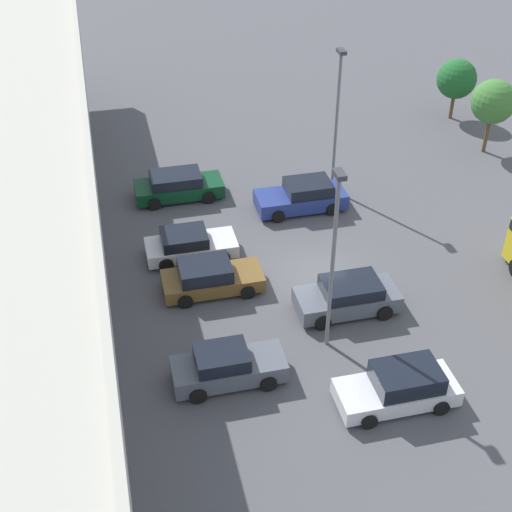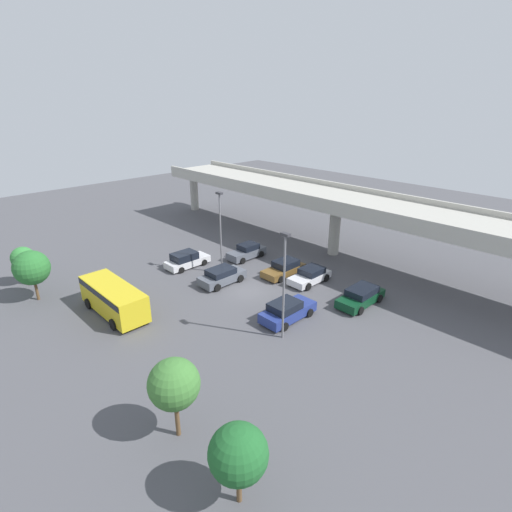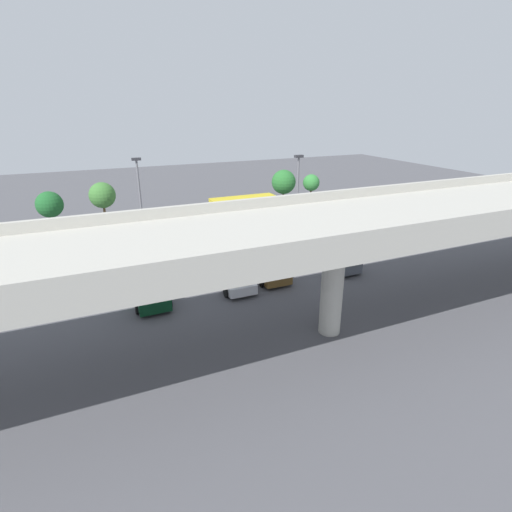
% 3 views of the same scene
% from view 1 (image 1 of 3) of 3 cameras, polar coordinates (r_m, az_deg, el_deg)
% --- Properties ---
extents(ground_plane, '(111.53, 111.53, 0.00)m').
position_cam_1_polar(ground_plane, '(33.82, 4.57, -1.51)').
color(ground_plane, '#4C4C51').
extents(highway_overpass, '(53.24, 7.50, 7.12)m').
position_cam_1_polar(highway_overpass, '(29.62, -19.82, 4.22)').
color(highway_overpass, '#ADAAA0').
rests_on(highway_overpass, ground_plane).
extents(parked_car_0, '(2.16, 4.60, 1.59)m').
position_cam_1_polar(parked_car_0, '(27.78, 11.43, -10.24)').
color(parked_car_0, silver).
rests_on(parked_car_0, ground_plane).
extents(parked_car_1, '(2.00, 4.44, 1.56)m').
position_cam_1_polar(parked_car_1, '(28.07, -2.32, -8.83)').
color(parked_car_1, '#515660').
rests_on(parked_car_1, ground_plane).
extents(parked_car_2, '(2.22, 4.52, 1.53)m').
position_cam_1_polar(parked_car_2, '(31.51, 7.36, -3.23)').
color(parked_car_2, '#515660').
rests_on(parked_car_2, ground_plane).
extents(parked_car_3, '(2.20, 4.58, 1.48)m').
position_cam_1_polar(parked_car_3, '(32.46, -3.67, -1.73)').
color(parked_car_3, brown).
rests_on(parked_car_3, ground_plane).
extents(parked_car_4, '(2.16, 4.39, 1.42)m').
position_cam_1_polar(parked_car_4, '(34.69, -5.35, 0.90)').
color(parked_car_4, silver).
rests_on(parked_car_4, ground_plane).
extents(parked_car_5, '(2.25, 4.81, 1.60)m').
position_cam_1_polar(parked_car_5, '(38.30, 3.74, 4.79)').
color(parked_car_5, navy).
rests_on(parked_car_5, ground_plane).
extents(parked_car_6, '(2.19, 4.81, 1.50)m').
position_cam_1_polar(parked_car_6, '(39.47, -6.26, 5.60)').
color(parked_car_6, '#0C381E').
rests_on(parked_car_6, ground_plane).
extents(lamp_post_near_aisle, '(0.70, 0.35, 8.08)m').
position_cam_1_polar(lamp_post_near_aisle, '(38.36, 6.51, 11.38)').
color(lamp_post_near_aisle, slate).
rests_on(lamp_post_near_aisle, ground_plane).
extents(lamp_post_mid_lot, '(0.70, 0.35, 8.17)m').
position_cam_1_polar(lamp_post_mid_lot, '(27.22, 6.23, 0.45)').
color(lamp_post_mid_lot, slate).
rests_on(lamp_post_mid_lot, ground_plane).
extents(tree_front_right, '(2.63, 2.63, 4.59)m').
position_cam_1_polar(tree_front_right, '(45.23, 18.46, 11.62)').
color(tree_front_right, brown).
rests_on(tree_front_right, ground_plane).
extents(tree_front_far_right, '(2.58, 2.58, 4.03)m').
position_cam_1_polar(tree_front_far_right, '(49.44, 15.75, 13.47)').
color(tree_front_far_right, brown).
rests_on(tree_front_far_right, ground_plane).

